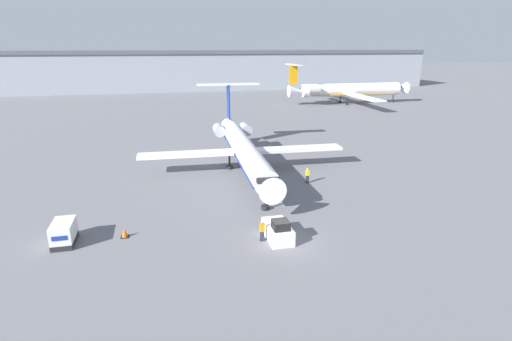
# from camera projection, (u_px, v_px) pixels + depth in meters

# --- Properties ---
(ground_plane) EXTENTS (600.00, 600.00, 0.00)m
(ground_plane) POSITION_uv_depth(u_px,v_px,m) (286.00, 243.00, 32.09)
(ground_plane) COLOR slate
(terminal_building) EXTENTS (180.00, 16.80, 13.62)m
(terminal_building) POSITION_uv_depth(u_px,v_px,m) (184.00, 70.00, 141.42)
(terminal_building) COLOR #8C939E
(terminal_building) RESTS_ON ground
(airplane_main) EXTENTS (25.95, 31.17, 9.61)m
(airplane_main) POSITION_uv_depth(u_px,v_px,m) (243.00, 147.00, 50.14)
(airplane_main) COLOR white
(airplane_main) RESTS_ON ground
(pushback_tug) EXTENTS (1.84, 3.68, 1.93)m
(pushback_tug) POSITION_uv_depth(u_px,v_px,m) (278.00, 231.00, 32.60)
(pushback_tug) COLOR silver
(pushback_tug) RESTS_ON ground
(luggage_cart) EXTENTS (1.61, 2.85, 1.86)m
(luggage_cart) POSITION_uv_depth(u_px,v_px,m) (64.00, 233.00, 31.72)
(luggage_cart) COLOR #232326
(luggage_cart) RESTS_ON ground
(worker_near_tug) EXTENTS (0.40, 0.25, 1.78)m
(worker_near_tug) POSITION_uv_depth(u_px,v_px,m) (262.00, 230.00, 32.15)
(worker_near_tug) COLOR #232838
(worker_near_tug) RESTS_ON ground
(worker_by_wing) EXTENTS (0.40, 0.26, 1.83)m
(worker_by_wing) POSITION_uv_depth(u_px,v_px,m) (308.00, 175.00, 45.85)
(worker_by_wing) COLOR #232838
(worker_by_wing) RESTS_ON ground
(traffic_cone_left) EXTENTS (0.67, 0.67, 0.83)m
(traffic_cone_left) POSITION_uv_depth(u_px,v_px,m) (125.00, 233.00, 32.98)
(traffic_cone_left) COLOR black
(traffic_cone_left) RESTS_ON ground
(airplane_parked_far_left) EXTENTS (34.39, 36.62, 10.58)m
(airplane_parked_far_left) POSITION_uv_depth(u_px,v_px,m) (348.00, 90.00, 107.98)
(airplane_parked_far_left) COLOR white
(airplane_parked_far_left) RESTS_ON ground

